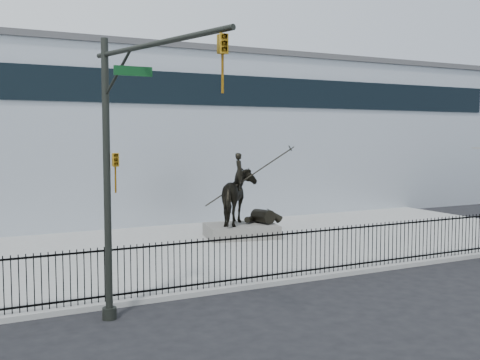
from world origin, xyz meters
name	(u,v)px	position (x,y,z in m)	size (l,w,h in m)	color
ground	(339,287)	(0.00, 0.00, 0.00)	(120.00, 120.00, 0.00)	black
plaza	(237,245)	(0.00, 7.00, 0.07)	(30.00, 12.00, 0.15)	gray
building	(143,138)	(0.00, 20.00, 4.50)	(44.00, 14.00, 9.00)	silver
picket_fence	(316,251)	(0.00, 1.25, 0.90)	(22.10, 0.10, 1.50)	black
statue_plinth	(241,231)	(0.83, 8.27, 0.44)	(3.07, 2.11, 0.57)	#615E59
equestrian_statue	(242,197)	(0.89, 8.26, 1.93)	(3.86, 2.79, 3.33)	black
traffic_signal_left	(125,161)	(-6.75, -0.62, 4.03)	(1.52, 4.84, 7.00)	black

